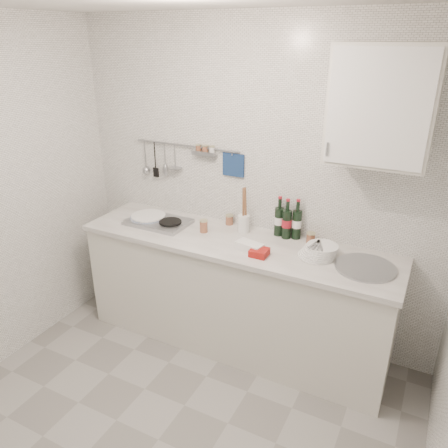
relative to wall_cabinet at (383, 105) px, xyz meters
name	(u,v)px	position (x,y,z in m)	size (l,w,h in m)	color
floor	(158,440)	(-0.90, -1.22, -1.95)	(3.00, 3.00, 0.00)	slate
back_wall	(253,187)	(-0.90, 0.18, -0.70)	(3.00, 0.02, 2.50)	silver
counter	(236,296)	(-0.89, -0.12, -1.52)	(2.44, 0.64, 0.96)	beige
wall_rail	(184,157)	(-1.50, 0.15, -0.52)	(0.98, 0.09, 0.34)	#93969B
wall_cabinet	(383,105)	(0.00, 0.00, 0.00)	(0.60, 0.38, 0.70)	beige
plate_stack_hob	(147,218)	(-1.71, -0.11, -1.00)	(0.31, 0.30, 0.05)	#44639A
plate_stack_sink	(319,251)	(-0.27, -0.10, -0.99)	(0.27, 0.26, 0.09)	white
wine_bottles	(288,218)	(-0.58, 0.11, -0.87)	(0.21, 0.10, 0.31)	black
butter_dish	(250,247)	(-0.74, -0.22, -1.00)	(0.20, 0.10, 0.06)	white
strawberry_punnet	(259,252)	(-0.65, -0.27, -1.01)	(0.12, 0.12, 0.05)	red
utensil_crock	(244,221)	(-0.91, 0.05, -0.94)	(0.09, 0.09, 0.37)	white
jar_a	(229,220)	(-1.07, 0.13, -0.99)	(0.06, 0.06, 0.08)	brown
jar_b	(311,238)	(-0.39, 0.09, -0.99)	(0.07, 0.07, 0.08)	brown
jar_c	(320,245)	(-0.30, 0.01, -0.99)	(0.07, 0.07, 0.08)	brown
jar_d	(204,226)	(-1.19, -0.10, -0.98)	(0.07, 0.07, 0.10)	brown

